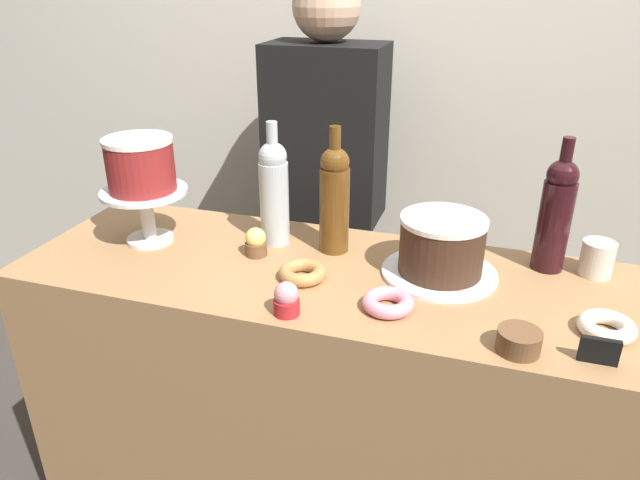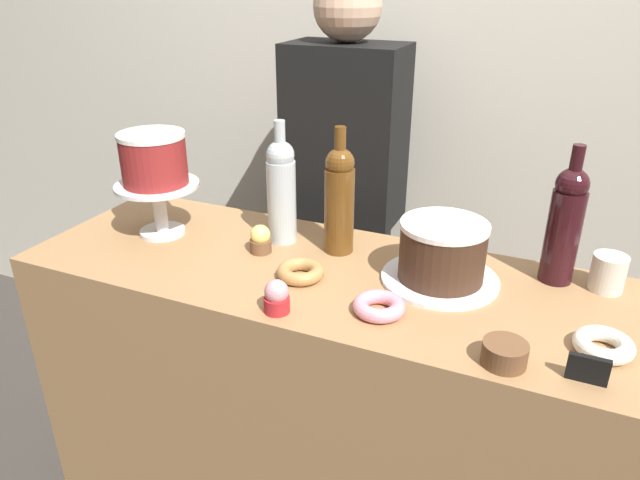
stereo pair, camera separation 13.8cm
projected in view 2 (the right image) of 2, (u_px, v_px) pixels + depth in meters
The scene contains 18 objects.
back_wall at pixel (421, 66), 1.95m from camera, with size 6.00×0.05×2.60m.
display_counter at pixel (320, 419), 1.61m from camera, with size 1.49×0.53×0.93m.
cake_stand_pedestal at pixel (159, 200), 1.57m from camera, with size 0.22×0.22×0.15m.
white_layer_cake at pixel (154, 159), 1.52m from camera, with size 0.17×0.17×0.14m.
silver_serving_platter at pixel (440, 279), 1.36m from camera, with size 0.27×0.27×0.01m.
chocolate_round_cake at pixel (442, 251), 1.33m from camera, with size 0.20×0.20×0.14m.
wine_bottle_dark_red at pixel (565, 223), 1.31m from camera, with size 0.08×0.08×0.33m.
wine_bottle_clear at pixel (281, 190), 1.51m from camera, with size 0.08×0.08×0.33m.
wine_bottle_amber at pixel (340, 198), 1.45m from camera, with size 0.08×0.08×0.33m.
cupcake_lemon at pixel (260, 240), 1.49m from camera, with size 0.06×0.06×0.07m.
cupcake_strawberry at pixel (277, 297), 1.23m from camera, with size 0.06×0.06×0.07m.
donut_sugar at pixel (604, 345), 1.10m from camera, with size 0.11×0.11×0.03m.
donut_maple at pixel (300, 272), 1.37m from camera, with size 0.11×0.11×0.03m.
donut_pink at pixel (379, 306), 1.23m from camera, with size 0.11×0.11×0.03m.
cookie_stack at pixel (504, 353), 1.07m from camera, with size 0.08×0.08×0.04m.
price_sign_chalkboard at pixel (588, 369), 1.02m from camera, with size 0.07×0.01×0.05m.
coffee_cup_ceramic at pixel (608, 273), 1.31m from camera, with size 0.08×0.08×0.08m.
barista_figure at pixel (344, 219), 1.95m from camera, with size 0.36×0.22×1.60m.
Camera 2 is at (0.51, -1.14, 1.60)m, focal length 32.68 mm.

